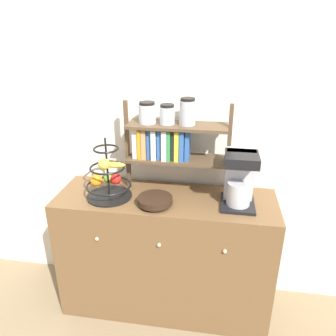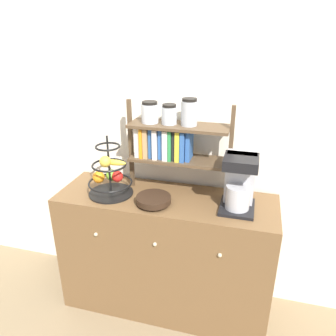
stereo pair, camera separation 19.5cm
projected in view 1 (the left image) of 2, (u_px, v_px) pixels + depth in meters
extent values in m
plane|color=#847051|center=(160.00, 327.00, 2.16)|extent=(12.00, 12.00, 0.00)
cube|color=silver|center=(172.00, 116.00, 2.11)|extent=(7.00, 0.05, 2.60)
cube|color=brown|center=(166.00, 253.00, 2.20)|extent=(1.37, 0.45, 0.85)
sphere|color=#B2AD8C|center=(97.00, 239.00, 1.95)|extent=(0.02, 0.02, 0.02)
sphere|color=#B2AD8C|center=(159.00, 245.00, 1.90)|extent=(0.02, 0.02, 0.02)
sphere|color=#B2AD8C|center=(225.00, 251.00, 1.84)|extent=(0.02, 0.02, 0.02)
cube|color=black|center=(237.00, 203.00, 1.95)|extent=(0.20, 0.24, 0.02)
cube|color=#B7B7BC|center=(239.00, 174.00, 1.94)|extent=(0.17, 0.09, 0.31)
cylinder|color=#B7B7BC|center=(239.00, 193.00, 1.90)|extent=(0.14, 0.14, 0.14)
cube|color=black|center=(242.00, 159.00, 1.82)|extent=(0.19, 0.19, 0.06)
cylinder|color=black|center=(110.00, 196.00, 2.05)|extent=(0.28, 0.28, 0.01)
cylinder|color=black|center=(107.00, 168.00, 1.97)|extent=(0.01, 0.01, 0.38)
torus|color=black|center=(109.00, 185.00, 2.02)|extent=(0.28, 0.28, 0.01)
torus|color=black|center=(107.00, 168.00, 1.97)|extent=(0.21, 0.21, 0.01)
torus|color=black|center=(106.00, 149.00, 1.92)|extent=(0.15, 0.15, 0.01)
sphere|color=red|center=(116.00, 179.00, 2.02)|extent=(0.07, 0.07, 0.07)
sphere|color=#6BAD33|center=(109.00, 178.00, 2.04)|extent=(0.07, 0.07, 0.07)
sphere|color=orange|center=(96.00, 180.00, 2.00)|extent=(0.08, 0.08, 0.08)
ellipsoid|color=yellow|center=(113.00, 165.00, 1.95)|extent=(0.15, 0.04, 0.04)
sphere|color=gold|center=(104.00, 164.00, 1.93)|extent=(0.07, 0.07, 0.07)
cylinder|color=black|center=(155.00, 204.00, 1.95)|extent=(0.11, 0.11, 0.02)
cylinder|color=black|center=(155.00, 200.00, 1.94)|extent=(0.21, 0.21, 0.04)
cube|color=brown|center=(127.00, 146.00, 2.06)|extent=(0.02, 0.02, 0.58)
cube|color=brown|center=(228.00, 151.00, 1.97)|extent=(0.02, 0.02, 0.58)
cube|color=brown|center=(177.00, 159.00, 2.04)|extent=(0.60, 0.20, 0.02)
cube|color=brown|center=(177.00, 126.00, 1.96)|extent=(0.60, 0.20, 0.02)
cube|color=white|center=(137.00, 141.00, 2.04)|extent=(0.03, 0.13, 0.19)
cube|color=orange|center=(142.00, 142.00, 2.03)|extent=(0.02, 0.16, 0.19)
cube|color=tan|center=(146.00, 142.00, 2.03)|extent=(0.03, 0.15, 0.19)
cube|color=#2D599E|center=(151.00, 142.00, 2.03)|extent=(0.03, 0.12, 0.19)
cube|color=white|center=(155.00, 142.00, 2.02)|extent=(0.03, 0.16, 0.19)
cube|color=#2D599E|center=(161.00, 143.00, 2.02)|extent=(0.03, 0.13, 0.19)
cube|color=white|center=(166.00, 143.00, 2.01)|extent=(0.03, 0.16, 0.19)
cube|color=#2D8C47|center=(170.00, 143.00, 2.01)|extent=(0.02, 0.16, 0.19)
cube|color=black|center=(174.00, 143.00, 2.00)|extent=(0.02, 0.14, 0.19)
cube|color=yellow|center=(178.00, 144.00, 2.00)|extent=(0.03, 0.16, 0.19)
cube|color=#2D599E|center=(183.00, 144.00, 2.00)|extent=(0.03, 0.16, 0.19)
cube|color=#2D599E|center=(188.00, 144.00, 1.99)|extent=(0.03, 0.12, 0.19)
cylinder|color=silver|center=(147.00, 114.00, 1.96)|extent=(0.10, 0.10, 0.11)
cylinder|color=black|center=(147.00, 103.00, 1.93)|extent=(0.09, 0.09, 0.02)
cylinder|color=silver|center=(167.00, 116.00, 1.94)|extent=(0.09, 0.09, 0.10)
cylinder|color=black|center=(167.00, 106.00, 1.92)|extent=(0.08, 0.08, 0.02)
cylinder|color=#ADB2B7|center=(187.00, 113.00, 1.92)|extent=(0.10, 0.10, 0.14)
cylinder|color=black|center=(188.00, 99.00, 1.89)|extent=(0.09, 0.09, 0.02)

